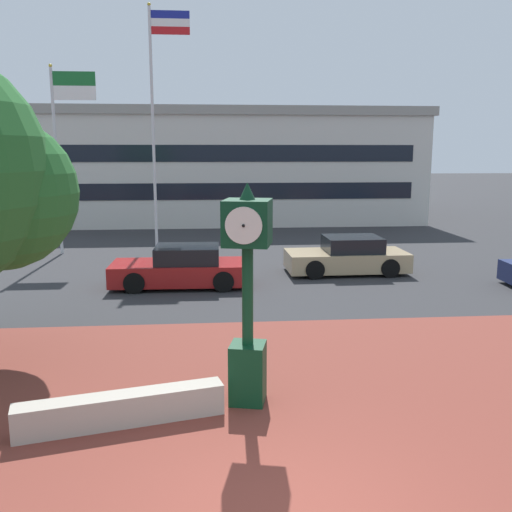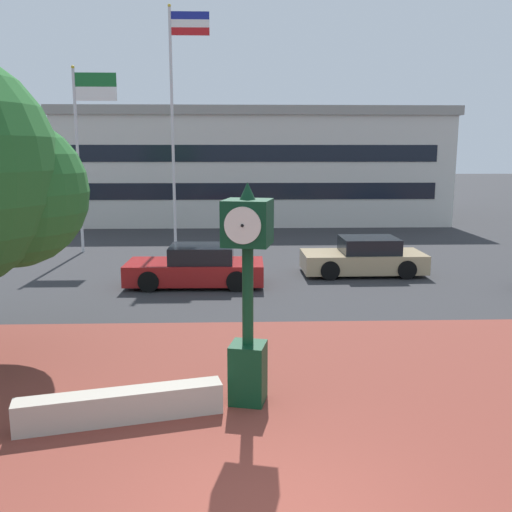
{
  "view_description": "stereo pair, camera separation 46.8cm",
  "coord_description": "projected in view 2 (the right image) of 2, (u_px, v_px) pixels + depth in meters",
  "views": [
    {
      "loc": [
        -0.85,
        -5.77,
        4.21
      ],
      "look_at": [
        -0.07,
        3.14,
        2.54
      ],
      "focal_mm": 39.56,
      "sensor_mm": 36.0,
      "label": 1
    },
    {
      "loc": [
        -0.38,
        -5.8,
        4.21
      ],
      "look_at": [
        -0.07,
        3.14,
        2.54
      ],
      "focal_mm": 39.56,
      "sensor_mm": 36.0,
      "label": 2
    }
  ],
  "objects": [
    {
      "name": "plaza_brick_paving",
      "position": [
        264.0,
        440.0,
        8.31
      ],
      "size": [
        44.0,
        11.73,
        0.01
      ],
      "primitive_type": "cube",
      "color": "brown",
      "rests_on": "ground"
    },
    {
      "name": "planter_wall",
      "position": [
        121.0,
        406.0,
        8.88
      ],
      "size": [
        3.2,
        1.15,
        0.5
      ],
      "primitive_type": "cube",
      "rotation": [
        0.0,
        0.0,
        0.24
      ],
      "color": "#ADA393",
      "rests_on": "ground"
    },
    {
      "name": "street_clock",
      "position": [
        248.0,
        290.0,
        9.26
      ],
      "size": [
        0.88,
        0.91,
        3.72
      ],
      "rotation": [
        0.0,
        0.0,
        -0.23
      ],
      "color": "#0C381E",
      "rests_on": "ground"
    },
    {
      "name": "car_street_mid",
      "position": [
        197.0,
        267.0,
        17.87
      ],
      "size": [
        4.34,
        2.0,
        1.28
      ],
      "rotation": [
        0.0,
        0.0,
        1.55
      ],
      "color": "maroon",
      "rests_on": "ground"
    },
    {
      "name": "car_street_distant",
      "position": [
        364.0,
        258.0,
        19.52
      ],
      "size": [
        4.18,
        2.01,
        1.28
      ],
      "rotation": [
        0.0,
        0.0,
        1.58
      ],
      "color": "tan",
      "rests_on": "ground"
    },
    {
      "name": "flagpole_primary",
      "position": [
        83.0,
        140.0,
        23.04
      ],
      "size": [
        1.78,
        0.14,
        7.58
      ],
      "color": "silver",
      "rests_on": "ground"
    },
    {
      "name": "flagpole_secondary",
      "position": [
        176.0,
        112.0,
        22.96
      ],
      "size": [
        1.64,
        0.14,
        9.93
      ],
      "color": "silver",
      "rests_on": "ground"
    },
    {
      "name": "civic_building",
      "position": [
        252.0,
        164.0,
        37.89
      ],
      "size": [
        22.52,
        15.1,
        6.63
      ],
      "color": "beige",
      "rests_on": "ground"
    }
  ]
}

